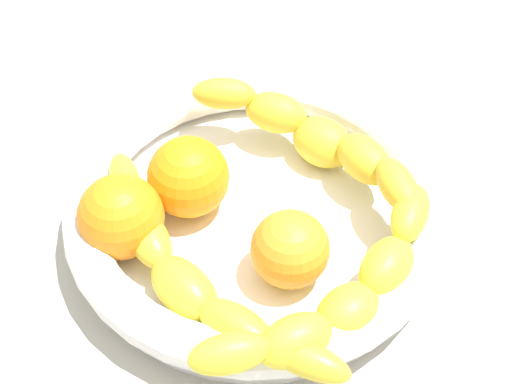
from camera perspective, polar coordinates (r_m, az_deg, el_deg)
The scene contains 8 objects.
kitchen_counter at distance 63.42cm, azimuth -0.00°, elevation -3.63°, with size 120.00×120.00×3.00cm, color #ACAA9F.
fruit_bowl at distance 60.33cm, azimuth -0.00°, elevation -1.32°, with size 29.34×29.34×4.79cm.
banana_draped_left at distance 53.11cm, azimuth 6.11°, elevation -7.84°, with size 22.58×8.74×5.43cm.
banana_draped_right at distance 54.82cm, azimuth -4.63°, elevation -6.29°, with size 8.65×26.10×4.13cm.
banana_arching_top at distance 62.57cm, azimuth 4.44°, elevation 3.95°, with size 10.91×20.82×5.88cm.
orange_front at distance 59.76cm, azimuth -4.95°, elevation 1.10°, with size 6.34×6.34×6.34cm, color orange.
orange_mid_left at distance 55.55cm, azimuth 2.50°, elevation -4.18°, with size 5.72×5.72×5.72cm, color orange.
orange_mid_right at distance 57.77cm, azimuth -9.82°, elevation -1.78°, with size 6.39×6.39×6.39cm, color orange.
Camera 1 is at (-20.41, -33.06, 51.63)cm, focal length 54.90 mm.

